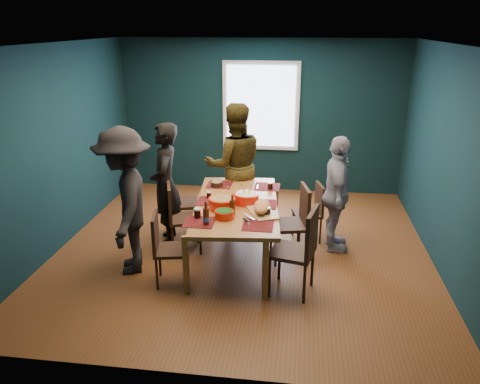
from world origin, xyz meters
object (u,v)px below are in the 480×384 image
object	(u,v)px
chair_left_near	(164,244)
bowl_salad	(222,203)
person_right	(337,195)
dining_table	(237,208)
chair_right_near	(301,245)
person_far_left	(165,184)
person_back	(235,165)
bowl_herbs	(224,214)
chair_left_far	(174,197)
chair_right_far	(313,208)
cutting_board	(262,208)
chair_left_mid	(178,213)
chair_right_mid	(296,218)
person_near_left	(125,202)
bowl_dumpling	(246,198)

from	to	relation	value
chair_left_near	bowl_salad	xyz separation A→B (m)	(0.60, 0.53, 0.34)
person_right	dining_table	bearing A→B (deg)	107.71
chair_right_near	person_far_left	xyz separation A→B (m)	(-1.87, 1.12, 0.25)
person_back	bowl_salad	bearing A→B (deg)	73.94
bowl_herbs	person_far_left	bearing A→B (deg)	137.67
chair_left_far	bowl_herbs	world-z (taller)	chair_left_far
chair_right_far	cutting_board	bearing A→B (deg)	-137.40
chair_right_near	bowl_salad	world-z (taller)	chair_right_near
person_far_left	person_right	bearing A→B (deg)	81.90
dining_table	chair_left_mid	world-z (taller)	chair_left_mid
chair_left_near	person_far_left	bearing A→B (deg)	93.52
bowl_salad	chair_right_far	bearing A→B (deg)	38.52
chair_left_near	person_back	world-z (taller)	person_back
chair_left_near	chair_right_mid	xyz separation A→B (m)	(1.51, 0.82, 0.07)
chair_left_far	chair_right_far	distance (m)	1.98
chair_right_near	person_far_left	world-z (taller)	person_far_left
chair_left_far	person_far_left	size ratio (longest dim) A/B	0.60
chair_left_far	person_near_left	size ratio (longest dim) A/B	0.57
person_near_left	bowl_dumpling	size ratio (longest dim) A/B	5.70
person_right	bowl_dumpling	bearing A→B (deg)	108.79
dining_table	person_far_left	world-z (taller)	person_far_left
chair_left_near	chair_right_mid	distance (m)	1.72
chair_right_mid	bowl_dumpling	distance (m)	0.70
person_back	chair_left_far	bearing A→B (deg)	18.52
chair_left_mid	person_far_left	size ratio (longest dim) A/B	0.55
chair_right_near	person_near_left	size ratio (longest dim) A/B	0.57
person_back	cutting_board	size ratio (longest dim) A/B	2.76
person_back	chair_left_mid	bearing A→B (deg)	41.62
chair_left_mid	person_near_left	distance (m)	0.84
person_far_left	chair_right_mid	bearing A→B (deg)	71.13
bowl_herbs	person_right	bearing A→B (deg)	34.94
chair_left_mid	bowl_herbs	world-z (taller)	chair_left_mid
chair_left_near	person_back	bearing A→B (deg)	62.48
bowl_dumpling	cutting_board	xyz separation A→B (m)	(0.22, -0.30, -0.01)
cutting_board	chair_right_far	bearing A→B (deg)	32.56
person_far_left	bowl_herbs	xyz separation A→B (m)	(0.96, -0.88, -0.02)
bowl_herbs	chair_left_mid	bearing A→B (deg)	139.84
chair_left_mid	chair_right_mid	bearing A→B (deg)	-18.62
chair_right_far	bowl_salad	size ratio (longest dim) A/B	2.48
chair_left_near	bowl_dumpling	world-z (taller)	bowl_dumpling
person_right	person_near_left	world-z (taller)	person_near_left
person_near_left	dining_table	bearing A→B (deg)	93.51
bowl_herbs	cutting_board	bearing A→B (deg)	28.00
person_far_left	person_near_left	xyz separation A→B (m)	(-0.25, -0.85, 0.06)
bowl_salad	bowl_herbs	world-z (taller)	bowl_salad
chair_left_mid	chair_right_far	size ratio (longest dim) A/B	1.14
person_far_left	person_back	world-z (taller)	person_back
chair_left_mid	chair_left_near	bearing A→B (deg)	-103.82
chair_left_far	chair_right_far	bearing A→B (deg)	-11.62
chair_right_mid	bowl_dumpling	bearing A→B (deg)	173.09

